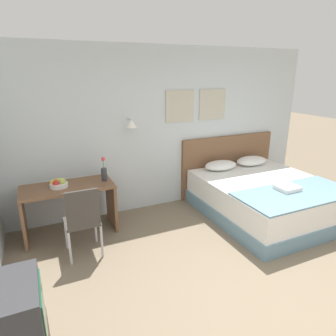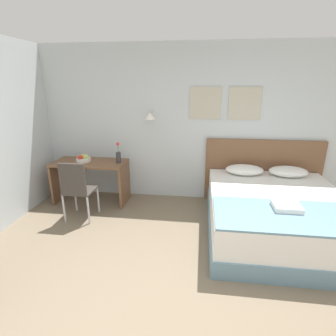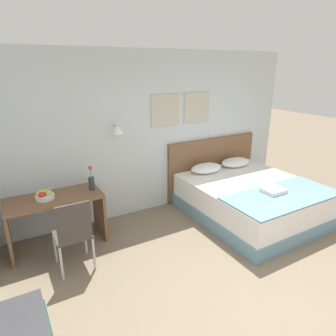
{
  "view_description": "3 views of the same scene",
  "coord_description": "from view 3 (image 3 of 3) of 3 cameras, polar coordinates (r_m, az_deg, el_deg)",
  "views": [
    {
      "loc": [
        -1.93,
        -1.73,
        2.24
      ],
      "look_at": [
        -0.35,
        1.71,
        1.02
      ],
      "focal_mm": 32.0,
      "sensor_mm": 36.0,
      "label": 1
    },
    {
      "loc": [
        0.3,
        -1.71,
        2.02
      ],
      "look_at": [
        -0.15,
        1.8,
        0.86
      ],
      "focal_mm": 28.0,
      "sensor_mm": 36.0,
      "label": 2
    },
    {
      "loc": [
        -2.08,
        -1.56,
        2.41
      ],
      "look_at": [
        -0.16,
        1.78,
        1.08
      ],
      "focal_mm": 32.0,
      "sensor_mm": 36.0,
      "label": 3
    }
  ],
  "objects": [
    {
      "name": "ground_plane",
      "position": [
        3.54,
        18.66,
        -24.96
      ],
      "size": [
        24.0,
        24.0,
        0.0
      ],
      "primitive_type": "plane",
      "color": "#756651"
    },
    {
      "name": "wall_back",
      "position": [
        4.95,
        -4.23,
        6.41
      ],
      "size": [
        5.74,
        0.31,
        2.65
      ],
      "color": "silver",
      "rests_on": "ground_plane"
    },
    {
      "name": "folded_towel_near_foot",
      "position": [
        4.74,
        19.47,
        -4.0
      ],
      "size": [
        0.31,
        0.27,
        0.06
      ],
      "color": "white",
      "rests_on": "throw_blanket"
    },
    {
      "name": "headboard",
      "position": [
        5.81,
        8.38,
        0.28
      ],
      "size": [
        1.94,
        0.06,
        1.12
      ],
      "color": "brown",
      "rests_on": "ground_plane"
    },
    {
      "name": "pillow_left",
      "position": [
        5.38,
        7.31,
        -0.02
      ],
      "size": [
        0.6,
        0.37,
        0.16
      ],
      "color": "white",
      "rests_on": "bed"
    },
    {
      "name": "pillow_right",
      "position": [
        5.8,
        12.71,
        1.08
      ],
      "size": [
        0.6,
        0.37,
        0.16
      ],
      "color": "white",
      "rests_on": "bed"
    },
    {
      "name": "desk",
      "position": [
        4.39,
        -20.62,
        -7.78
      ],
      "size": [
        1.25,
        0.59,
        0.73
      ],
      "color": "brown",
      "rests_on": "ground_plane"
    },
    {
      "name": "flower_vase",
      "position": [
        4.35,
        -14.38,
        -2.52
      ],
      "size": [
        0.08,
        0.08,
        0.35
      ],
      "color": "#333338",
      "rests_on": "desk"
    },
    {
      "name": "bed",
      "position": [
        5.18,
        15.54,
        -5.84
      ],
      "size": [
        1.82,
        2.07,
        0.59
      ],
      "color": "#66899E",
      "rests_on": "ground_plane"
    },
    {
      "name": "desk_chair",
      "position": [
        3.78,
        -17.56,
        -11.4
      ],
      "size": [
        0.42,
        0.42,
        0.94
      ],
      "color": "#3D3833",
      "rests_on": "ground_plane"
    },
    {
      "name": "fruit_bowl",
      "position": [
        4.28,
        -22.44,
        -4.85
      ],
      "size": [
        0.24,
        0.24,
        0.13
      ],
      "color": "silver",
      "rests_on": "desk"
    },
    {
      "name": "throw_blanket",
      "position": [
        4.7,
        21.05,
        -4.95
      ],
      "size": [
        1.77,
        0.83,
        0.02
      ],
      "color": "#66899E",
      "rests_on": "bed"
    }
  ]
}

